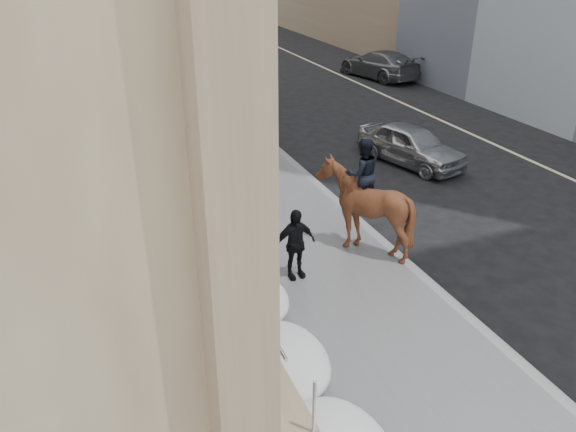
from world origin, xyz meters
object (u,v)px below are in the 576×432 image
(mounted_horse_right, at_px, (363,204))
(car_grey, at_px, (379,64))
(mounted_horse_left, at_px, (250,211))
(pedestrian, at_px, (295,244))
(car_silver, at_px, (411,145))

(mounted_horse_right, height_order, car_grey, mounted_horse_right)
(mounted_horse_left, bearing_deg, pedestrian, 123.69)
(car_silver, xyz_separation_m, car_grey, (5.73, 12.10, 0.07))
(mounted_horse_right, relative_size, car_silver, 0.69)
(mounted_horse_left, bearing_deg, car_grey, -114.45)
(mounted_horse_right, distance_m, car_grey, 19.79)
(mounted_horse_left, xyz_separation_m, mounted_horse_right, (2.52, -0.93, 0.17))
(car_silver, distance_m, car_grey, 13.39)
(car_silver, bearing_deg, mounted_horse_left, -166.99)
(pedestrian, bearing_deg, car_grey, 51.33)
(mounted_horse_right, bearing_deg, car_grey, -115.12)
(mounted_horse_right, height_order, pedestrian, mounted_horse_right)
(mounted_horse_right, distance_m, car_silver, 6.63)
(car_silver, relative_size, car_grey, 0.77)
(car_grey, bearing_deg, car_silver, 53.57)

